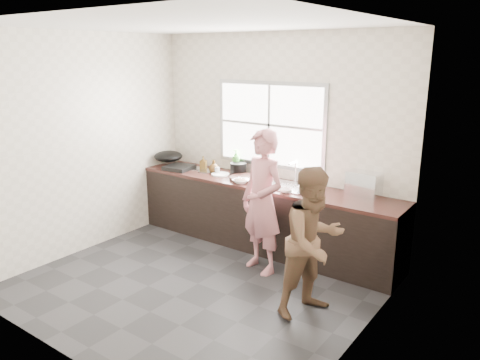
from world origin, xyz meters
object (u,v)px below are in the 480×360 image
Objects in this scene: bowl_mince at (241,181)px; bottle_brown_short at (214,167)px; burner at (179,168)px; pot_lid_right at (207,171)px; bowl_crabs at (308,189)px; bottle_brown_tall at (203,164)px; cutting_board at (246,178)px; pot_lid_left at (194,168)px; black_pot at (238,169)px; plate_food at (220,174)px; bowl_held at (286,190)px; glass_jar at (217,171)px; dish_rack at (365,183)px; person_side at (314,242)px; wok at (168,156)px; bottle_green at (236,161)px; woman at (262,207)px.

bowl_mince is 1.25× the size of bottle_brown_short.
pot_lid_right is (0.40, 0.14, -0.02)m from burner.
bowl_crabs is 1.18× the size of bottle_brown_tall.
cutting_board is 2.01× the size of bowl_mince.
cutting_board is at bearing -3.07° from pot_lid_left.
plate_food is at bearing -134.58° from black_pot.
glass_jar reaches higher than bowl_held.
burner is 0.95× the size of dish_rack.
person_side is 3.49× the size of cutting_board.
black_pot is at bearing 31.65° from glass_jar.
bowl_crabs reaches higher than bowl_held.
black_pot reaches higher than glass_jar.
bottle_brown_tall reaches higher than pot_lid_right.
dish_rack is (1.44, 0.42, 0.11)m from bowl_mince.
dish_rack reaches higher than wok.
burner is at bearing -136.24° from pot_lid_left.
bottle_brown_tall is (-0.46, -0.15, -0.07)m from bottle_green.
person_side is (0.90, -0.48, -0.04)m from woman.
bottle_brown_short is 0.15m from pot_lid_right.
plate_food is at bearing -106.90° from bottle_green.
bowl_crabs is 1.26× the size of bottle_brown_short.
bowl_mince is 0.94× the size of black_pot.
person_side is 2.15m from black_pot.
person_side is at bearing -20.17° from burner.
glass_jar is (-1.19, 0.21, 0.02)m from bowl_held.
pot_lid_left is (0.43, 0.06, -0.13)m from wok.
pot_lid_left is at bearing 177.95° from pot_lid_right.
bottle_green is 0.90× the size of burner.
plate_food is (-1.12, 0.19, -0.02)m from bowl_held.
bowl_crabs is at bearing -9.80° from black_pot.
plate_food is at bearing 82.69° from person_side.
person_side reaches higher than bowl_crabs.
person_side is 2.69m from pot_lid_left.
wok is (-2.89, 1.04, 0.27)m from person_side.
black_pot is at bearing -172.79° from dish_rack.
plate_food reaches higher than pot_lid_left.
black_pot is 0.15m from bottle_green.
dish_rack is 1.48× the size of pot_lid_right.
woman is 1.68m from pot_lid_left.
bottle_brown_tall is at bearing 167.12° from bottle_brown_short.
bowl_crabs is at bearing -2.67° from pot_lid_right.
pot_lid_right is (0.68, 0.05, -0.13)m from wok.
dish_rack is at bearing 7.54° from plate_food.
cutting_board is 0.30m from black_pot.
pot_lid_right is at bearing -149.82° from bottle_green.
black_pot is at bearing 21.63° from bottle_brown_short.
pot_lid_right is (-2.18, -0.20, -0.13)m from dish_rack.
bottle_brown_tall is 0.50× the size of burner.
bottle_green is 0.86× the size of dish_rack.
bottle_brown_tall reaches higher than black_pot.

